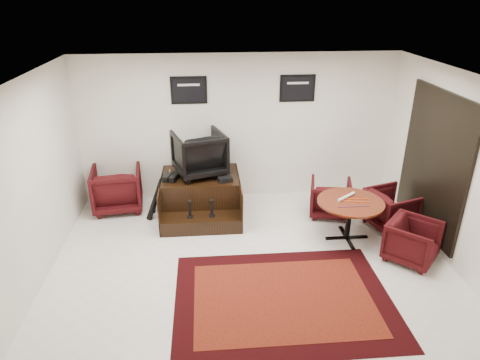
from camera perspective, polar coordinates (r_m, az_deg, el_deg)
The scene contains 16 objects.
ground at distance 6.58m, azimuth 1.57°, elevation -11.49°, with size 6.00×6.00×0.00m, color white.
room_shell at distance 5.90m, azimuth 5.59°, elevation 3.73°, with size 6.02×5.02×2.81m.
area_rug at distance 6.02m, azimuth 5.76°, elevation -15.47°, with size 2.91×2.18×0.01m.
shine_podium at distance 7.91m, azimuth -5.24°, elevation -2.19°, with size 1.41×1.45×0.73m.
shine_chair at distance 7.72m, azimuth -5.47°, elevation 3.83°, with size 0.85×0.80×0.88m, color black.
shoes_pair at distance 7.67m, azimuth -9.18°, elevation 0.37°, with size 0.30×0.34×0.11m.
polish_kit at distance 7.52m, azimuth -2.01°, elevation 0.09°, with size 0.24×0.16×0.08m, color black.
umbrella_black at distance 7.77m, azimuth -11.32°, elevation -2.46°, with size 0.31×0.12×0.83m, color black, non-canonical shape.
umbrella_hooked at distance 7.99m, azimuth -10.97°, elevation -1.61°, with size 0.31×0.12×0.84m, color black, non-canonical shape.
armchair_side at distance 8.32m, azimuth -16.07°, elevation -0.84°, with size 0.88×0.82×0.90m, color black.
meeting_table at distance 7.17m, azimuth 14.48°, elevation -3.38°, with size 1.07×1.07×0.70m.
table_chair_back at distance 7.98m, azimuth 11.95°, elevation -2.14°, with size 0.71×0.67×0.73m, color black.
table_chair_window at distance 7.86m, azimuth 19.57°, elevation -3.42°, with size 0.73×0.69×0.76m, color black.
table_chair_corner at distance 7.04m, azimuth 22.07°, elevation -7.35°, with size 0.70×0.66×0.72m, color black.
paper_roll at distance 7.21m, azimuth 14.01°, elevation -2.16°, with size 0.05×0.05×0.42m, color white.
table_clutter at distance 7.11m, azimuth 15.04°, elevation -2.83°, with size 0.57×0.32×0.01m.
Camera 1 is at (-0.63, -5.31, 3.83)m, focal length 32.00 mm.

